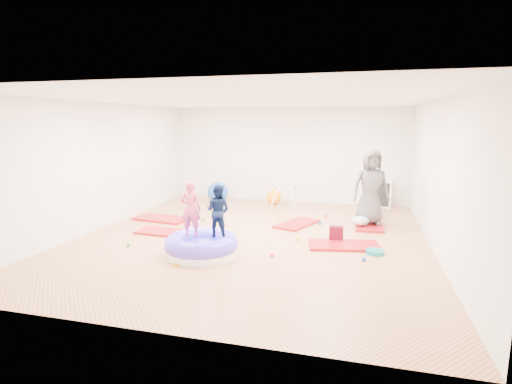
# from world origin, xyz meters

# --- Properties ---
(room) EXTENTS (7.01, 8.01, 2.81)m
(room) POSITION_xyz_m (0.00, 0.00, 1.40)
(room) COLOR tan
(room) RESTS_ON ground
(gym_mat_front_left) EXTENTS (1.23, 0.67, 0.05)m
(gym_mat_front_left) POSITION_xyz_m (-1.90, -0.21, 0.02)
(gym_mat_front_left) COLOR #B80A1B
(gym_mat_front_left) RESTS_ON ground
(gym_mat_mid_left) EXTENTS (1.40, 0.84, 0.05)m
(gym_mat_mid_left) POSITION_xyz_m (-2.53, 0.86, 0.03)
(gym_mat_mid_left) COLOR #B80A1B
(gym_mat_mid_left) RESTS_ON ground
(gym_mat_center_back) EXTENTS (1.00, 1.32, 0.05)m
(gym_mat_center_back) POSITION_xyz_m (0.75, 1.22, 0.02)
(gym_mat_center_back) COLOR #B80A1B
(gym_mat_center_back) RESTS_ON ground
(gym_mat_right) EXTENTS (1.42, 0.90, 0.06)m
(gym_mat_right) POSITION_xyz_m (1.88, -0.20, 0.03)
(gym_mat_right) COLOR #B80A1B
(gym_mat_right) RESTS_ON ground
(gym_mat_rear_right) EXTENTS (0.66, 1.25, 0.05)m
(gym_mat_rear_right) POSITION_xyz_m (2.36, 1.53, 0.03)
(gym_mat_rear_right) COLOR #B80A1B
(gym_mat_rear_right) RESTS_ON ground
(inflatable_cushion) EXTENTS (1.33, 1.33, 0.42)m
(inflatable_cushion) POSITION_xyz_m (-0.58, -1.34, 0.16)
(inflatable_cushion) COLOR white
(inflatable_cushion) RESTS_ON ground
(child_pink) EXTENTS (0.40, 0.29, 1.01)m
(child_pink) POSITION_xyz_m (-0.77, -1.35, 0.89)
(child_pink) COLOR #E24973
(child_pink) RESTS_ON inflatable_cushion
(child_navy) EXTENTS (0.50, 0.41, 0.94)m
(child_navy) POSITION_xyz_m (-0.30, -1.23, 0.86)
(child_navy) COLOR #0C1A3A
(child_navy) RESTS_ON inflatable_cushion
(adult_caregiver) EXTENTS (0.96, 0.77, 1.72)m
(adult_caregiver) POSITION_xyz_m (2.37, 1.58, 0.91)
(adult_caregiver) COLOR #4D4D4D
(adult_caregiver) RESTS_ON gym_mat_rear_right
(infant) EXTENTS (0.38, 0.38, 0.22)m
(infant) POSITION_xyz_m (2.17, 1.30, 0.16)
(infant) COLOR #94BFEB
(infant) RESTS_ON gym_mat_rear_right
(ball_pit_balls) EXTENTS (4.46, 3.68, 0.07)m
(ball_pit_balls) POSITION_xyz_m (0.11, 0.20, 0.04)
(ball_pit_balls) COLOR #FFA90B
(ball_pit_balls) RESTS_ON ground
(exercise_ball_blue) EXTENTS (0.62, 0.62, 0.62)m
(exercise_ball_blue) POSITION_xyz_m (-1.95, 3.22, 0.31)
(exercise_ball_blue) COLOR #164FB6
(exercise_ball_blue) RESTS_ON ground
(exercise_ball_orange) EXTENTS (0.43, 0.43, 0.43)m
(exercise_ball_orange) POSITION_xyz_m (-0.28, 3.41, 0.22)
(exercise_ball_orange) COLOR orange
(exercise_ball_orange) RESTS_ON ground
(infant_play_gym) EXTENTS (0.72, 0.68, 0.55)m
(infant_play_gym) POSITION_xyz_m (0.09, 3.24, 0.37)
(infant_play_gym) COLOR white
(infant_play_gym) RESTS_ON ground
(cube_shelf) EXTENTS (0.76, 0.38, 0.76)m
(cube_shelf) POSITION_xyz_m (2.59, 3.79, 0.38)
(cube_shelf) COLOR white
(cube_shelf) RESTS_ON ground
(balance_disc) EXTENTS (0.33, 0.33, 0.07)m
(balance_disc) POSITION_xyz_m (2.45, -0.49, 0.04)
(balance_disc) COLOR #107477
(balance_disc) RESTS_ON ground
(backpack) EXTENTS (0.29, 0.19, 0.32)m
(backpack) POSITION_xyz_m (1.71, 0.10, 0.16)
(backpack) COLOR maroon
(backpack) RESTS_ON ground
(yellow_toy) EXTENTS (0.18, 0.18, 0.03)m
(yellow_toy) POSITION_xyz_m (-0.78, -1.91, 0.01)
(yellow_toy) COLOR #FFA90B
(yellow_toy) RESTS_ON ground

